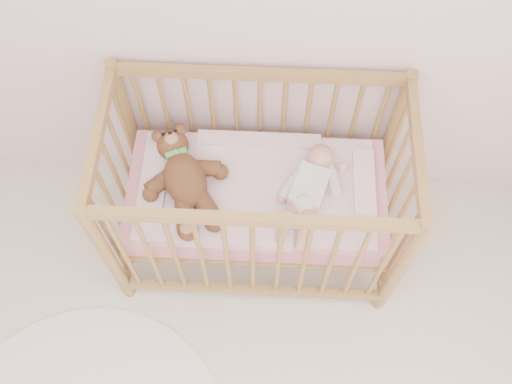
# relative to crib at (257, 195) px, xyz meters

# --- Properties ---
(crib) EXTENTS (1.36, 0.76, 1.00)m
(crib) POSITION_rel_crib_xyz_m (0.00, 0.00, 0.00)
(crib) COLOR olive
(crib) RESTS_ON floor
(mattress) EXTENTS (1.22, 0.62, 0.13)m
(mattress) POSITION_rel_crib_xyz_m (0.00, 0.00, -0.01)
(mattress) COLOR pink
(mattress) RESTS_ON crib
(blanket) EXTENTS (1.10, 0.58, 0.06)m
(blanket) POSITION_rel_crib_xyz_m (0.00, 0.00, 0.06)
(blanket) COLOR pink
(blanket) RESTS_ON mattress
(baby) EXTENTS (0.43, 0.62, 0.14)m
(baby) POSITION_rel_crib_xyz_m (0.24, -0.02, 0.14)
(baby) COLOR white
(baby) RESTS_ON blanket
(teddy_bear) EXTENTS (0.62, 0.72, 0.17)m
(teddy_bear) POSITION_rel_crib_xyz_m (-0.32, -0.02, 0.15)
(teddy_bear) COLOR brown
(teddy_bear) RESTS_ON blanket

